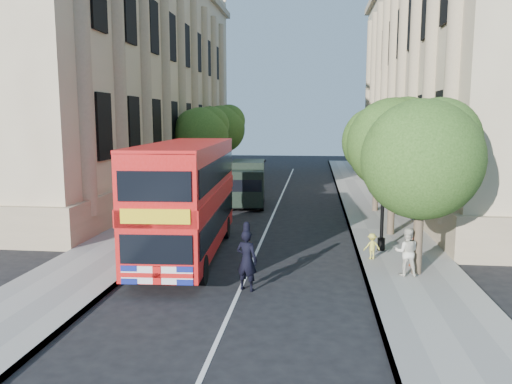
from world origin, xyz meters
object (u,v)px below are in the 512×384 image
(lamp_post, at_px, (383,192))
(box_van, at_px, (248,184))
(police_constable, at_px, (247,260))
(woman_pedestrian, at_px, (407,252))
(double_decker_bus, at_px, (187,196))

(lamp_post, height_order, box_van, lamp_post)
(police_constable, distance_m, woman_pedestrian, 5.47)
(double_decker_bus, xyz_separation_m, woman_pedestrian, (8.01, -1.84, -1.48))
(double_decker_bus, relative_size, woman_pedestrian, 5.87)
(police_constable, xyz_separation_m, woman_pedestrian, (5.18, 1.76, -0.04))
(double_decker_bus, bearing_deg, police_constable, -55.19)
(police_constable, bearing_deg, woman_pedestrian, -140.98)
(double_decker_bus, xyz_separation_m, police_constable, (2.82, -3.60, -1.44))
(lamp_post, xyz_separation_m, double_decker_bus, (-7.60, -1.40, -0.10))
(lamp_post, bearing_deg, police_constable, -133.70)
(woman_pedestrian, bearing_deg, police_constable, 23.59)
(lamp_post, relative_size, police_constable, 2.65)
(lamp_post, distance_m, box_van, 12.37)
(double_decker_bus, distance_m, box_van, 11.75)
(woman_pedestrian, bearing_deg, box_van, -57.09)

